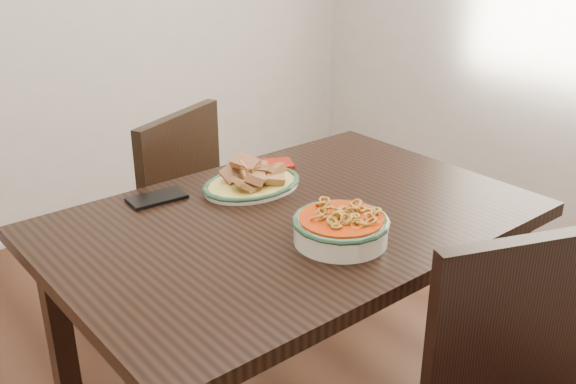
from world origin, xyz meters
TOP-DOWN VIEW (x-y plane):
  - dining_table at (-0.09, -0.07)m, footprint 1.29×0.86m
  - chair_far at (-0.12, 0.65)m, footprint 0.55×0.55m
  - fish_plate at (-0.06, 0.15)m, footprint 0.30×0.24m
  - noodle_bowl at (-0.10, -0.26)m, footprint 0.24×0.24m
  - smartphone at (-0.32, 0.26)m, footprint 0.17×0.10m
  - napkin at (0.10, 0.25)m, footprint 0.14×0.13m

SIDE VIEW (x-z plane):
  - chair_far at x=-0.12m, z-range 0.05..0.94m
  - dining_table at x=-0.09m, z-range 0.28..1.03m
  - smartphone at x=-0.32m, z-range 0.75..0.76m
  - napkin at x=0.10m, z-range 0.75..0.76m
  - noodle_bowl at x=-0.10m, z-range 0.75..0.84m
  - fish_plate at x=-0.06m, z-range 0.74..0.85m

